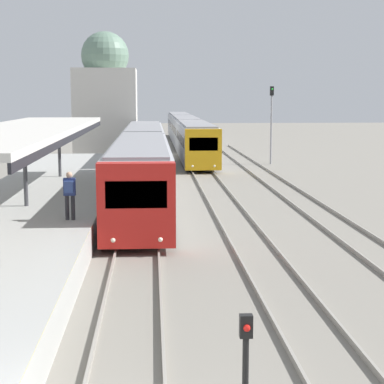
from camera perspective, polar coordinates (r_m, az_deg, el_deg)
The scene contains 7 objects.
platform_canopy at distance 25.39m, azimuth -14.64°, elevation 5.33°, with size 4.00×23.23×3.05m.
person_on_platform at distance 22.30m, azimuth -10.84°, elevation 0.04°, with size 0.40×0.40×1.66m.
train_near at distance 37.39m, azimuth -4.38°, elevation 3.17°, with size 2.59×33.32×3.20m.
train_far at distance 65.87m, azimuth -0.57°, elevation 5.47°, with size 2.50×45.52×3.17m.
signal_post_near at distance 10.22m, azimuth 4.79°, elevation -14.71°, with size 0.20×0.22×1.92m.
signal_mast_far at distance 50.16m, azimuth 7.07°, elevation 6.68°, with size 0.28×0.29×6.00m.
distant_domed_building at distance 57.18m, azimuth -7.67°, elevation 8.19°, with size 5.38×5.38×10.81m.
Camera 1 is at (0.52, -8.15, 5.20)m, focal length 60.00 mm.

